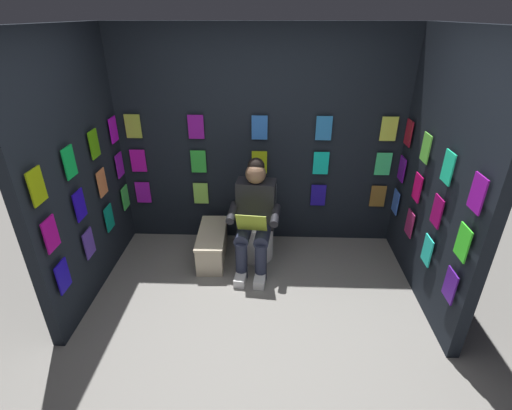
# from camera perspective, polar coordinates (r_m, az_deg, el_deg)

# --- Properties ---
(ground_plane) EXTENTS (30.00, 30.00, 0.00)m
(ground_plane) POSITION_cam_1_polar(r_m,az_deg,el_deg) (3.31, -0.54, -21.39)
(ground_plane) COLOR gray
(display_wall_back) EXTENTS (3.23, 0.14, 2.41)m
(display_wall_back) POSITION_cam_1_polar(r_m,az_deg,el_deg) (4.23, 0.56, 9.61)
(display_wall_back) COLOR black
(display_wall_back) RESTS_ON ground
(display_wall_left) EXTENTS (0.14, 1.80, 2.41)m
(display_wall_left) POSITION_cam_1_polar(r_m,az_deg,el_deg) (3.66, 26.31, 3.84)
(display_wall_left) COLOR black
(display_wall_left) RESTS_ON ground
(display_wall_right) EXTENTS (0.14, 1.80, 2.41)m
(display_wall_right) POSITION_cam_1_polar(r_m,az_deg,el_deg) (3.76, -25.44, 4.59)
(display_wall_right) COLOR black
(display_wall_right) RESTS_ON ground
(toilet) EXTENTS (0.43, 0.57, 0.77)m
(toilet) POSITION_cam_1_polar(r_m,az_deg,el_deg) (4.23, 0.17, -3.45)
(toilet) COLOR white
(toilet) RESTS_ON ground
(person_reading) EXTENTS (0.55, 0.71, 1.19)m
(person_reading) POSITION_cam_1_polar(r_m,az_deg,el_deg) (3.90, -0.22, -1.68)
(person_reading) COLOR black
(person_reading) RESTS_ON ground
(comic_longbox_near) EXTENTS (0.32, 0.74, 0.34)m
(comic_longbox_near) POSITION_cam_1_polar(r_m,az_deg,el_deg) (4.24, -6.65, -6.03)
(comic_longbox_near) COLOR beige
(comic_longbox_near) RESTS_ON ground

